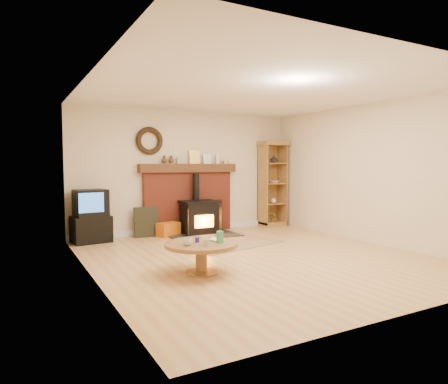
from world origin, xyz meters
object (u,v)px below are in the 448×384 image
curio_cabinet (272,184)px  coffee_table (201,249)px  tv_unit (91,217)px  wood_stove (200,218)px

curio_cabinet → coffee_table: bearing=-137.5°
curio_cabinet → tv_unit: bearing=-178.8°
tv_unit → curio_cabinet: curio_cabinet is taller
tv_unit → coffee_table: 3.07m
wood_stove → coffee_table: (-1.25, -2.74, -0.00)m
wood_stove → curio_cabinet: 2.16m
wood_stove → coffee_table: 3.01m
tv_unit → coffee_table: tv_unit is taller
wood_stove → coffee_table: bearing=-114.6°
tv_unit → curio_cabinet: (4.19, 0.09, 0.53)m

